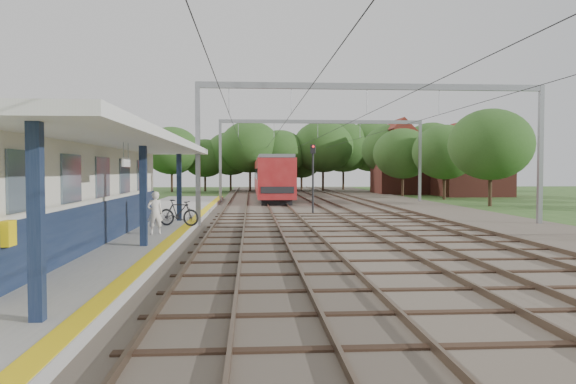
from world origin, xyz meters
name	(u,v)px	position (x,y,z in m)	size (l,w,h in m)	color
ground	(363,295)	(0.00, 0.00, 0.00)	(160.00, 160.00, 0.00)	#2D4C1E
ballast_bed	(336,206)	(4.00, 30.00, 0.05)	(18.00, 90.00, 0.10)	#473D33
platform	(142,226)	(-7.50, 14.00, 0.17)	(5.00, 52.00, 0.35)	gray
yellow_stripe	(191,222)	(-5.25, 14.00, 0.35)	(0.45, 52.00, 0.01)	yellow
station_building	(59,192)	(-8.88, 7.00, 2.04)	(3.41, 18.00, 3.40)	beige
canopy	(83,143)	(-7.77, 6.00, 3.64)	(6.40, 20.00, 3.44)	#111E38
rail_tracks	(303,204)	(1.50, 30.00, 0.18)	(11.80, 88.00, 0.15)	brown
catenary_system	(338,129)	(3.39, 25.28, 5.51)	(17.22, 88.00, 7.00)	gray
tree_band	(302,153)	(3.84, 57.12, 4.92)	(31.72, 30.88, 8.82)	#382619
house_near	(472,168)	(21.00, 46.00, 2.99)	(7.00, 6.12, 7.89)	brown
house_far	(410,166)	(16.00, 52.00, 3.23)	(8.00, 6.12, 8.66)	brown
person	(155,213)	(-6.09, 9.25, 1.16)	(0.59, 0.39, 1.62)	silver
bicycle	(179,213)	(-5.60, 12.37, 0.92)	(0.54, 1.90, 1.14)	black
train	(269,176)	(-0.50, 47.51, 2.16)	(2.95, 36.66, 3.87)	black
signal_post	(313,171)	(1.35, 22.07, 2.73)	(0.33, 0.29, 4.33)	black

